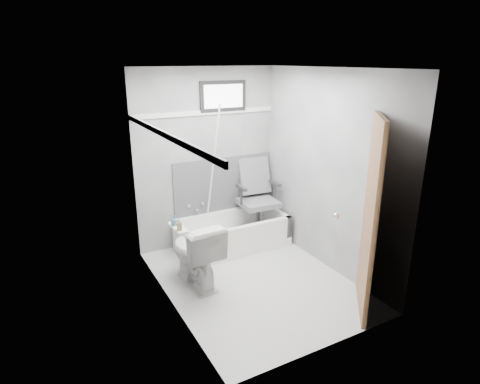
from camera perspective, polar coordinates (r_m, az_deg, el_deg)
floor at (r=4.84m, az=2.01°, el=-12.48°), size 2.60×2.60×0.00m
ceiling at (r=4.16m, az=2.40°, el=17.23°), size 2.60×2.60×0.00m
wall_back at (r=5.47m, az=-4.75°, el=4.75°), size 2.00×0.02×2.40m
wall_front at (r=3.36m, az=13.51°, el=-4.57°), size 2.00×0.02×2.40m
wall_left at (r=3.96m, az=-10.38°, el=-0.82°), size 0.02×2.60×2.40m
wall_right at (r=4.92m, az=12.30°, el=2.83°), size 0.02×2.60×2.40m
bathtub at (r=5.55m, az=-1.06°, el=-5.78°), size 1.50×0.70×0.42m
office_chair at (r=5.63m, az=2.62°, el=-0.78°), size 0.64×0.64×1.03m
toilet at (r=4.63m, az=-6.38°, el=-8.64°), size 0.49×0.82×0.77m
door at (r=4.13m, az=23.39°, el=-4.24°), size 0.78×0.78×2.00m
window at (r=5.43m, az=-2.43°, el=13.47°), size 0.66×0.04×0.40m
backerboard at (r=5.67m, az=-2.29°, el=1.10°), size 1.50×0.02×0.78m
trim_back at (r=5.35m, az=-4.86°, el=11.19°), size 2.00×0.02×0.06m
trim_left at (r=3.81m, az=-10.73°, el=8.05°), size 0.02×2.60×0.06m
pole at (r=5.28m, az=-3.98°, el=2.60°), size 0.02×0.57×1.88m
shelf at (r=4.02m, az=-8.82°, el=-5.05°), size 0.10×0.32×0.02m
soap_bottle_a at (r=3.92m, az=-8.61°, el=-4.61°), size 0.07×0.07×0.11m
soap_bottle_b at (r=4.04m, az=-9.29°, el=-4.00°), size 0.11×0.11×0.10m
faucet at (r=5.56m, az=-6.33°, el=-2.08°), size 0.26×0.10×0.16m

